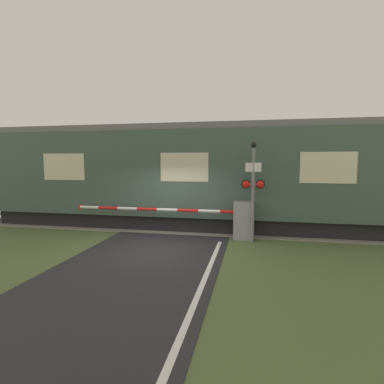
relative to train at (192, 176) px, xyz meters
The scene contains 5 objects.
ground_plane 3.93m from the train, 96.62° to the right, with size 80.00×80.00×0.00m, color #4C6033.
track_bed 2.10m from the train, behind, with size 36.00×3.20×0.13m.
train is the anchor object (origin of this frame).
crossing_barrier 2.71m from the train, 47.58° to the right, with size 6.51×0.44×1.32m.
signal_post 3.16m from the train, 39.23° to the right, with size 0.76×0.26×3.29m.
Camera 1 is at (2.81, -8.64, 2.62)m, focal length 28.00 mm.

